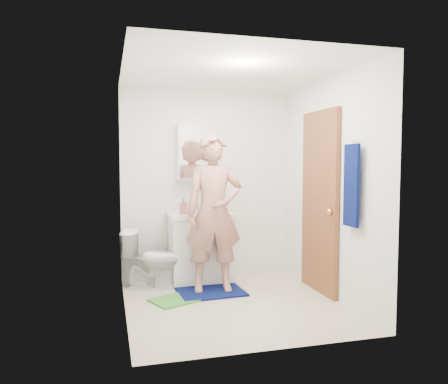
% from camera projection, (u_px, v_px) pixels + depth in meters
% --- Properties ---
extents(floor, '(2.20, 2.40, 0.02)m').
position_uv_depth(floor, '(233.00, 303.00, 4.59)').
color(floor, beige).
rests_on(floor, ground).
extents(ceiling, '(2.20, 2.40, 0.02)m').
position_uv_depth(ceiling, '(233.00, 70.00, 4.42)').
color(ceiling, white).
rests_on(ceiling, ground).
extents(wall_back, '(2.20, 0.02, 2.40)m').
position_uv_depth(wall_back, '(207.00, 183.00, 5.67)').
color(wall_back, white).
rests_on(wall_back, ground).
extents(wall_front, '(2.20, 0.02, 2.40)m').
position_uv_depth(wall_front, '(277.00, 198.00, 3.34)').
color(wall_front, white).
rests_on(wall_front, ground).
extents(wall_left, '(0.02, 2.40, 2.40)m').
position_uv_depth(wall_left, '(123.00, 191.00, 4.22)').
color(wall_left, white).
rests_on(wall_left, ground).
extents(wall_right, '(0.02, 2.40, 2.40)m').
position_uv_depth(wall_right, '(330.00, 187.00, 4.79)').
color(wall_right, white).
rests_on(wall_right, ground).
extents(vanity_cabinet, '(0.75, 0.55, 0.80)m').
position_uv_depth(vanity_cabinet, '(201.00, 249.00, 5.40)').
color(vanity_cabinet, white).
rests_on(vanity_cabinet, floor).
extents(countertop, '(0.79, 0.59, 0.05)m').
position_uv_depth(countertop, '(200.00, 215.00, 5.37)').
color(countertop, white).
rests_on(countertop, vanity_cabinet).
extents(sink_basin, '(0.40, 0.40, 0.03)m').
position_uv_depth(sink_basin, '(200.00, 214.00, 5.37)').
color(sink_basin, white).
rests_on(sink_basin, countertop).
extents(faucet, '(0.03, 0.03, 0.12)m').
position_uv_depth(faucet, '(198.00, 207.00, 5.54)').
color(faucet, silver).
rests_on(faucet, countertop).
extents(medicine_cabinet, '(0.50, 0.12, 0.70)m').
position_uv_depth(medicine_cabinet, '(197.00, 152.00, 5.53)').
color(medicine_cabinet, white).
rests_on(medicine_cabinet, wall_back).
extents(mirror_panel, '(0.46, 0.01, 0.66)m').
position_uv_depth(mirror_panel, '(198.00, 152.00, 5.48)').
color(mirror_panel, white).
rests_on(mirror_panel, wall_back).
extents(door, '(0.05, 0.80, 2.05)m').
position_uv_depth(door, '(319.00, 202.00, 4.93)').
color(door, '#965129').
rests_on(door, ground).
extents(door_knob, '(0.07, 0.07, 0.07)m').
position_uv_depth(door_knob, '(330.00, 212.00, 4.62)').
color(door_knob, gold).
rests_on(door_knob, door).
extents(towel, '(0.03, 0.24, 0.80)m').
position_uv_depth(towel, '(351.00, 185.00, 4.21)').
color(towel, '#081350').
rests_on(towel, wall_right).
extents(towel_hook, '(0.06, 0.02, 0.02)m').
position_uv_depth(towel_hook, '(356.00, 142.00, 4.20)').
color(towel_hook, silver).
rests_on(towel_hook, wall_right).
extents(toilet, '(0.75, 0.55, 0.69)m').
position_uv_depth(toilet, '(152.00, 258.00, 5.14)').
color(toilet, white).
rests_on(toilet, floor).
extents(bath_mat, '(0.76, 0.57, 0.02)m').
position_uv_depth(bath_mat, '(211.00, 292.00, 4.92)').
color(bath_mat, '#081350').
rests_on(bath_mat, floor).
extents(green_rug, '(0.57, 0.54, 0.02)m').
position_uv_depth(green_rug, '(174.00, 300.00, 4.63)').
color(green_rug, green).
rests_on(green_rug, floor).
extents(soap_dispenser, '(0.10, 0.10, 0.19)m').
position_uv_depth(soap_dispenser, '(183.00, 206.00, 5.27)').
color(soap_dispenser, '#C45B5D').
rests_on(soap_dispenser, countertop).
extents(toothbrush_cup, '(0.14, 0.14, 0.10)m').
position_uv_depth(toothbrush_cup, '(221.00, 208.00, 5.53)').
color(toothbrush_cup, '#7D3C84').
rests_on(toothbrush_cup, countertop).
extents(man, '(0.68, 0.48, 1.77)m').
position_uv_depth(man, '(214.00, 213.00, 4.91)').
color(man, tan).
rests_on(man, bath_mat).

